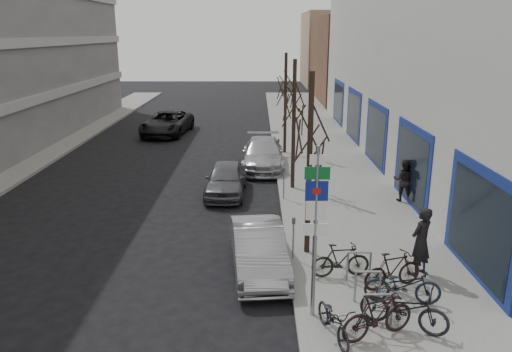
{
  "coord_description": "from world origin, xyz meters",
  "views": [
    {
      "loc": [
        1.12,
        -10.34,
        6.5
      ],
      "look_at": [
        1.06,
        5.3,
        2.0
      ],
      "focal_mm": 35.0,
      "sensor_mm": 36.0,
      "label": 1
    }
  ],
  "objects_px": {
    "highway_sign_pole": "(315,223)",
    "bike_rack": "(368,282)",
    "bike_mid_curb": "(403,282)",
    "meter_mid": "(284,180)",
    "pedestrian_near": "(421,242)",
    "parked_car_back": "(263,154)",
    "bike_near_left": "(334,317)",
    "parked_car_front": "(259,249)",
    "tree_far": "(286,80)",
    "lane_car": "(167,123)",
    "bike_near_right": "(378,315)",
    "tree_mid": "(294,94)",
    "bike_mid_inner": "(341,260)",
    "bike_far_inner": "(393,269)",
    "tree_near": "(311,122)",
    "parked_car_mid": "(226,179)",
    "bike_far_curb": "(404,304)",
    "meter_back": "(278,149)",
    "meter_front": "(293,234)",
    "pedestrian_far": "(404,180)"
  },
  "relations": [
    {
      "from": "tree_near",
      "to": "parked_car_mid",
      "type": "relative_size",
      "value": 1.4
    },
    {
      "from": "bike_far_curb",
      "to": "lane_car",
      "type": "distance_m",
      "value": 24.58
    },
    {
      "from": "pedestrian_near",
      "to": "parked_car_mid",
      "type": "bearing_deg",
      "value": -90.33
    },
    {
      "from": "bike_near_left",
      "to": "parked_car_front",
      "type": "bearing_deg",
      "value": 100.0
    },
    {
      "from": "tree_far",
      "to": "lane_car",
      "type": "distance_m",
      "value": 9.99
    },
    {
      "from": "highway_sign_pole",
      "to": "bike_rack",
      "type": "height_order",
      "value": "highway_sign_pole"
    },
    {
      "from": "bike_rack",
      "to": "meter_front",
      "type": "relative_size",
      "value": 1.78
    },
    {
      "from": "meter_mid",
      "to": "parked_car_back",
      "type": "height_order",
      "value": "parked_car_back"
    },
    {
      "from": "lane_car",
      "to": "parked_car_front",
      "type": "bearing_deg",
      "value": -66.57
    },
    {
      "from": "tree_far",
      "to": "parked_car_front",
      "type": "relative_size",
      "value": 1.36
    },
    {
      "from": "bike_near_right",
      "to": "lane_car",
      "type": "bearing_deg",
      "value": -2.6
    },
    {
      "from": "meter_mid",
      "to": "pedestrian_near",
      "type": "xyz_separation_m",
      "value": [
        3.35,
        -6.47,
        0.2
      ]
    },
    {
      "from": "tree_mid",
      "to": "pedestrian_far",
      "type": "height_order",
      "value": "tree_mid"
    },
    {
      "from": "bike_mid_curb",
      "to": "bike_rack",
      "type": "bearing_deg",
      "value": 93.5
    },
    {
      "from": "meter_back",
      "to": "bike_far_curb",
      "type": "xyz_separation_m",
      "value": [
        2.21,
        -14.55,
        -0.17
      ]
    },
    {
      "from": "parked_car_front",
      "to": "bike_far_curb",
      "type": "bearing_deg",
      "value": -49.33
    },
    {
      "from": "meter_mid",
      "to": "bike_far_curb",
      "type": "distance_m",
      "value": 9.32
    },
    {
      "from": "bike_near_left",
      "to": "bike_mid_curb",
      "type": "bearing_deg",
      "value": 22.45
    },
    {
      "from": "bike_rack",
      "to": "tree_near",
      "type": "bearing_deg",
      "value": 112.48
    },
    {
      "from": "bike_near_left",
      "to": "parked_car_back",
      "type": "height_order",
      "value": "parked_car_back"
    },
    {
      "from": "tree_mid",
      "to": "bike_mid_curb",
      "type": "distance_m",
      "value": 10.25
    },
    {
      "from": "parked_car_mid",
      "to": "pedestrian_near",
      "type": "xyz_separation_m",
      "value": [
        5.7,
        -7.46,
        0.45
      ]
    },
    {
      "from": "meter_front",
      "to": "bike_rack",
      "type": "bearing_deg",
      "value": -55.49
    },
    {
      "from": "tree_near",
      "to": "bike_mid_curb",
      "type": "relative_size",
      "value": 2.99
    },
    {
      "from": "bike_mid_inner",
      "to": "parked_car_back",
      "type": "xyz_separation_m",
      "value": [
        -1.96,
        11.8,
        0.08
      ]
    },
    {
      "from": "bike_far_inner",
      "to": "highway_sign_pole",
      "type": "bearing_deg",
      "value": 100.76
    },
    {
      "from": "tree_near",
      "to": "bike_mid_curb",
      "type": "height_order",
      "value": "tree_near"
    },
    {
      "from": "meter_mid",
      "to": "lane_car",
      "type": "bearing_deg",
      "value": 117.11
    },
    {
      "from": "bike_rack",
      "to": "tree_mid",
      "type": "relative_size",
      "value": 0.41
    },
    {
      "from": "bike_near_right",
      "to": "bike_mid_inner",
      "type": "height_order",
      "value": "bike_near_right"
    },
    {
      "from": "pedestrian_near",
      "to": "bike_rack",
      "type": "bearing_deg",
      "value": 2.34
    },
    {
      "from": "bike_near_left",
      "to": "parked_car_mid",
      "type": "relative_size",
      "value": 0.41
    },
    {
      "from": "tree_mid",
      "to": "lane_car",
      "type": "relative_size",
      "value": 1.0
    },
    {
      "from": "parked_car_front",
      "to": "pedestrian_near",
      "type": "distance_m",
      "value": 4.4
    },
    {
      "from": "parked_car_mid",
      "to": "bike_near_left",
      "type": "bearing_deg",
      "value": -72.35
    },
    {
      "from": "tree_far",
      "to": "highway_sign_pole",
      "type": "bearing_deg",
      "value": -90.69
    },
    {
      "from": "bike_near_right",
      "to": "bike_mid_inner",
      "type": "xyz_separation_m",
      "value": [
        -0.35,
        2.8,
        -0.06
      ]
    },
    {
      "from": "tree_far",
      "to": "parked_car_back",
      "type": "height_order",
      "value": "tree_far"
    },
    {
      "from": "highway_sign_pole",
      "to": "pedestrian_near",
      "type": "xyz_separation_m",
      "value": [
        3.1,
        2.04,
        -1.34
      ]
    },
    {
      "from": "parked_car_back",
      "to": "bike_far_curb",
      "type": "bearing_deg",
      "value": -77.45
    },
    {
      "from": "bike_rack",
      "to": "bike_mid_curb",
      "type": "relative_size",
      "value": 1.23
    },
    {
      "from": "tree_mid",
      "to": "highway_sign_pole",
      "type": "bearing_deg",
      "value": -91.14
    },
    {
      "from": "bike_near_right",
      "to": "parked_car_mid",
      "type": "bearing_deg",
      "value": -2.39
    },
    {
      "from": "bike_mid_curb",
      "to": "parked_car_back",
      "type": "height_order",
      "value": "parked_car_back"
    },
    {
      "from": "bike_rack",
      "to": "meter_back",
      "type": "relative_size",
      "value": 1.78
    },
    {
      "from": "meter_mid",
      "to": "bike_rack",
      "type": "bearing_deg",
      "value": -78.2
    },
    {
      "from": "parked_car_mid",
      "to": "bike_mid_inner",
      "type": "bearing_deg",
      "value": -63.2
    },
    {
      "from": "bike_rack",
      "to": "bike_mid_curb",
      "type": "height_order",
      "value": "bike_mid_curb"
    },
    {
      "from": "pedestrian_near",
      "to": "bike_near_left",
      "type": "bearing_deg",
      "value": 9.21
    },
    {
      "from": "tree_near",
      "to": "parked_car_mid",
      "type": "distance_m",
      "value": 7.45
    }
  ]
}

